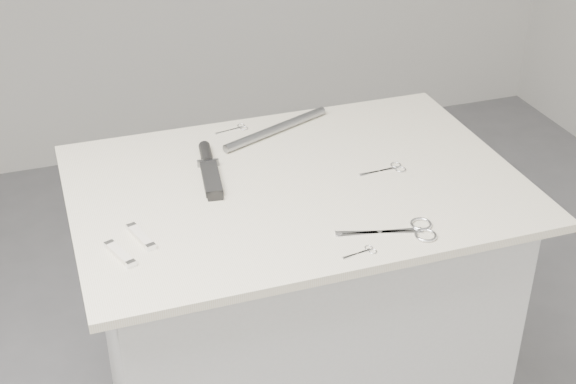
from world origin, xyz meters
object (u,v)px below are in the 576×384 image
object	(u,v)px
plinth	(295,341)
embroidery_scissors_b	(236,129)
large_shears	(408,231)
sheathed_knife	(209,167)
pocket_knife_a	(120,254)
tiny_scissors	(363,252)
pocket_knife_b	(141,236)
metal_rail	(276,129)
embroidery_scissors_a	(389,169)

from	to	relation	value
plinth	embroidery_scissors_b	distance (m)	0.56
large_shears	sheathed_knife	size ratio (longest dim) A/B	0.87
pocket_knife_a	tiny_scissors	bearing A→B (deg)	-127.86
pocket_knife_b	metal_rail	world-z (taller)	metal_rail
embroidery_scissors_b	sheathed_knife	world-z (taller)	sheathed_knife
sheathed_knife	plinth	bearing A→B (deg)	-115.70
pocket_knife_a	metal_rail	bearing A→B (deg)	-68.41
plinth	sheathed_knife	world-z (taller)	sheathed_knife
embroidery_scissors_a	metal_rail	world-z (taller)	metal_rail
embroidery_scissors_b	pocket_knife_a	distance (m)	0.58
sheathed_knife	metal_rail	bearing A→B (deg)	-49.30
plinth	pocket_knife_b	size ratio (longest dim) A/B	8.90
pocket_knife_b	tiny_scissors	bearing A→B (deg)	-130.88
tiny_scissors	pocket_knife_b	world-z (taller)	pocket_knife_b
embroidery_scissors_b	pocket_knife_b	distance (m)	0.52
embroidery_scissors_a	metal_rail	bearing A→B (deg)	122.24
embroidery_scissors_a	tiny_scissors	world-z (taller)	same
sheathed_knife	metal_rail	world-z (taller)	sheathed_knife
large_shears	pocket_knife_a	xyz separation A→B (m)	(-0.57, 0.10, 0.00)
pocket_knife_a	large_shears	bearing A→B (deg)	-120.79
pocket_knife_a	pocket_knife_b	world-z (taller)	pocket_knife_b
tiny_scissors	pocket_knife_b	xyz separation A→B (m)	(-0.40, 0.19, 0.01)
embroidery_scissors_b	sheathed_knife	bearing A→B (deg)	-133.98
large_shears	sheathed_knife	distance (m)	0.50
embroidery_scissors_a	sheathed_knife	bearing A→B (deg)	158.26
tiny_scissors	metal_rail	world-z (taller)	metal_rail
embroidery_scissors_b	tiny_scissors	world-z (taller)	same
embroidery_scissors_b	metal_rail	world-z (taller)	metal_rail
embroidery_scissors_a	metal_rail	xyz separation A→B (m)	(-0.19, 0.26, 0.01)
sheathed_knife	metal_rail	xyz separation A→B (m)	(0.21, 0.13, 0.00)
embroidery_scissors_a	pocket_knife_a	distance (m)	0.66
plinth	sheathed_knife	xyz separation A→B (m)	(-0.17, 0.11, 0.48)
large_shears	metal_rail	bearing A→B (deg)	116.61
tiny_scissors	pocket_knife_a	world-z (taller)	pocket_knife_a
plinth	metal_rail	bearing A→B (deg)	82.40
large_shears	embroidery_scissors_a	world-z (taller)	large_shears
embroidery_scissors_a	embroidery_scissors_b	bearing A→B (deg)	128.23
plinth	large_shears	xyz separation A→B (m)	(0.15, -0.26, 0.47)
large_shears	sheathed_knife	xyz separation A→B (m)	(-0.32, 0.38, 0.01)
pocket_knife_b	plinth	bearing A→B (deg)	-88.71
embroidery_scissors_b	sheathed_knife	size ratio (longest dim) A/B	0.37
plinth	embroidery_scissors_b	bearing A→B (deg)	101.01
pocket_knife_b	metal_rail	xyz separation A→B (m)	(0.40, 0.36, 0.00)
embroidery_scissors_a	embroidery_scissors_b	distance (m)	0.42
plinth	pocket_knife_b	world-z (taller)	pocket_knife_b
embroidery_scissors_b	pocket_knife_b	size ratio (longest dim) A/B	0.87
metal_rail	large_shears	bearing A→B (deg)	-77.27
pocket_knife_b	metal_rail	size ratio (longest dim) A/B	0.31
pocket_knife_b	embroidery_scissors_a	bearing A→B (deg)	-96.53
plinth	large_shears	bearing A→B (deg)	-60.58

